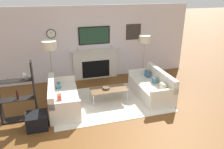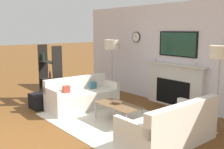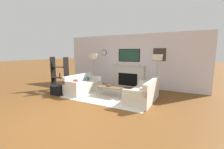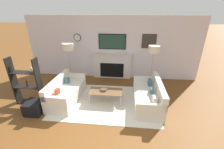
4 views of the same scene
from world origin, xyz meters
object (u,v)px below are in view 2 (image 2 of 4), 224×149
couch_left (82,97)px  shelf_unit (50,76)px  couch_right (170,129)px  floor_lamp_right (221,53)px  decorative_bowl (117,102)px  ottoman (41,101)px  coffee_table (118,106)px  floor_lamp_left (112,45)px

couch_left → shelf_unit: bearing=-164.8°
couch_right → floor_lamp_right: floor_lamp_right is taller
couch_left → decorative_bowl: 1.33m
shelf_unit → ottoman: 0.86m
coffee_table → couch_left: bearing=-179.1°
couch_left → couch_right: (2.81, -0.00, -0.00)m
couch_right → shelf_unit: size_ratio=1.16×
decorative_bowl → floor_lamp_left: bearing=143.6°
shelf_unit → ottoman: size_ratio=3.19×
floor_lamp_left → shelf_unit: size_ratio=1.09×
shelf_unit → couch_right: bearing=4.4°
couch_left → couch_right: bearing=-0.0°
couch_right → floor_lamp_right: bearing=80.3°
coffee_table → ottoman: bearing=-158.1°
couch_right → floor_lamp_left: floor_lamp_left is taller
coffee_table → decorative_bowl: size_ratio=4.88×
floor_lamp_right → shelf_unit: size_ratio=1.08×
couch_left → couch_right: 2.81m
coffee_table → decorative_bowl: decorative_bowl is taller
couch_right → floor_lamp_right: size_ratio=1.07×
couch_right → decorative_bowl: bearing=177.6°
coffee_table → shelf_unit: size_ratio=0.70×
floor_lamp_right → shelf_unit: bearing=-160.2°
decorative_bowl → floor_lamp_left: 2.21m
couch_right → floor_lamp_right: (0.20, 1.19, 1.28)m
floor_lamp_left → shelf_unit: (-0.91, -1.49, -0.84)m
couch_right → ottoman: size_ratio=3.69×
couch_left → shelf_unit: shelf_unit is taller
couch_right → shelf_unit: bearing=-175.6°
coffee_table → floor_lamp_right: bearing=35.5°
decorative_bowl → floor_lamp_left: (-1.53, 1.13, 1.14)m
decorative_bowl → floor_lamp_right: (1.70, 1.13, 1.13)m
couch_left → floor_lamp_left: floor_lamp_left is taller
floor_lamp_left → coffee_table: bearing=-36.1°
coffee_table → shelf_unit: (-2.50, -0.33, 0.36)m
couch_left → floor_lamp_left: 1.76m
couch_left → floor_lamp_right: floor_lamp_right is taller
couch_right → couch_left: bearing=180.0°
floor_lamp_right → shelf_unit: 4.47m
shelf_unit → decorative_bowl: bearing=8.6°
floor_lamp_left → ottoman: bearing=-103.4°
shelf_unit → ottoman: (0.43, -0.51, -0.55)m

